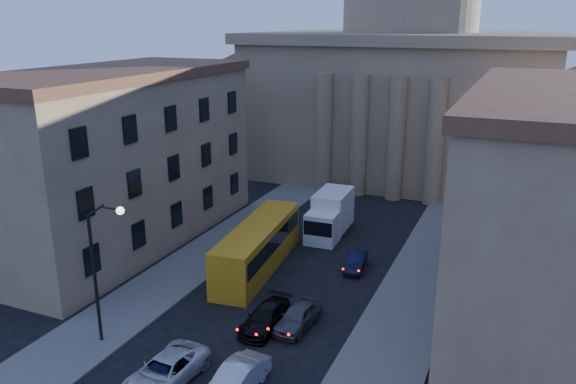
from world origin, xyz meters
The scene contains 14 objects.
sidewalk_left centered at (-8.50, 18.00, 0.07)m, with size 5.00×60.00×0.15m, color #5E5B56.
sidewalk_right centered at (8.50, 18.00, 0.07)m, with size 5.00×60.00×0.15m, color #5E5B56.
church centered at (0.00, 55.47, 11.88)m, with size 68.02×28.76×36.60m.
building_left centered at (-17.00, 22.00, 7.42)m, with size 11.60×26.60×14.70m.
building_right centered at (17.00, 22.00, 7.42)m, with size 11.60×26.60×14.70m.
street_lamp centered at (-6.97, 8.00, 5.29)m, with size 2.62×0.44×8.83m.
car_left_near centered at (-1.69, 6.24, 0.72)m, with size 1.69×4.21×1.44m, color black.
car_right_near centered at (2.19, 6.93, 0.76)m, with size 1.62×4.64×1.53m, color #ACADB4.
car_left_mid centered at (-1.59, 6.11, 0.76)m, with size 2.51×5.45×1.52m, color silver.
car_right_mid centered at (0.80, 13.36, 0.69)m, with size 1.94×4.77×1.38m, color black.
car_right_far centered at (2.66, 14.19, 0.74)m, with size 1.75×4.36×1.48m, color #454449.
car_right_distant centered at (3.50, 23.90, 0.63)m, with size 1.34×3.83×1.26m, color black.
city_bus centered at (-3.50, 21.10, 1.89)m, with size 4.13×12.74×3.53m.
box_truck centered at (-0.80, 30.12, 1.77)m, with size 2.91×6.90×3.74m.
Camera 1 is at (14.37, -14.65, 18.42)m, focal length 35.00 mm.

